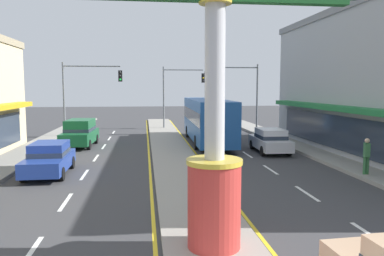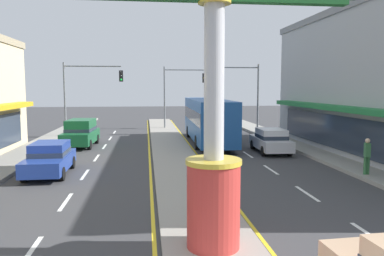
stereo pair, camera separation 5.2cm
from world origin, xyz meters
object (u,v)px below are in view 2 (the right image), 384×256
(traffic_light_right_side, at_px, (239,86))
(traffic_light_left_side, at_px, (86,86))
(bus_far_right_lane, at_px, (208,118))
(sedan_mid_left_lane, at_px, (50,158))
(suv_far_left_oncoming, at_px, (81,133))
(pedestrian_near_kerb, at_px, (367,154))
(traffic_light_median_far, at_px, (180,87))
(sedan_near_right_lane, at_px, (271,140))
(district_sign, at_px, (214,102))

(traffic_light_right_side, bearing_deg, traffic_light_left_side, -177.28)
(bus_far_right_lane, xyz_separation_m, sedan_mid_left_lane, (-9.18, -9.36, -1.08))
(traffic_light_right_side, distance_m, sedan_mid_left_lane, 19.65)
(sedan_mid_left_lane, distance_m, suv_far_left_oncoming, 8.81)
(pedestrian_near_kerb, bearing_deg, bus_far_right_lane, 114.44)
(traffic_light_median_far, xyz_separation_m, suv_far_left_oncoming, (-7.94, -10.79, -3.21))
(sedan_near_right_lane, relative_size, bus_far_right_lane, 0.39)
(district_sign, bearing_deg, sedan_mid_left_lane, 123.32)
(sedan_near_right_lane, height_order, bus_far_right_lane, bus_far_right_lane)
(traffic_light_left_side, xyz_separation_m, bus_far_right_lane, (9.46, -4.55, -2.38))
(traffic_light_right_side, distance_m, traffic_light_median_far, 6.99)
(traffic_light_median_far, height_order, sedan_near_right_lane, traffic_light_median_far)
(traffic_light_left_side, xyz_separation_m, sedan_mid_left_lane, (0.28, -13.91, -3.46))
(traffic_light_median_far, distance_m, bus_far_right_lane, 10.57)
(district_sign, relative_size, traffic_light_median_far, 1.23)
(district_sign, xyz_separation_m, traffic_light_left_side, (-6.52, 23.41, 0.46))
(sedan_mid_left_lane, bearing_deg, district_sign, -56.68)
(sedan_mid_left_lane, bearing_deg, suv_far_left_oncoming, 89.97)
(district_sign, height_order, pedestrian_near_kerb, district_sign)
(traffic_light_left_side, relative_size, suv_far_left_oncoming, 1.32)
(district_sign, distance_m, suv_far_left_oncoming, 19.54)
(sedan_mid_left_lane, bearing_deg, traffic_light_left_side, 91.17)
(pedestrian_near_kerb, bearing_deg, suv_far_left_oncoming, 142.12)
(traffic_light_median_far, relative_size, sedan_mid_left_lane, 1.43)
(traffic_light_right_side, xyz_separation_m, traffic_light_median_far, (-4.82, 5.07, -0.05))
(traffic_light_right_side, distance_m, sedan_near_right_lane, 10.39)
(traffic_light_right_side, height_order, suv_far_left_oncoming, traffic_light_right_side)
(district_sign, distance_m, sedan_near_right_lane, 15.83)
(suv_far_left_oncoming, bearing_deg, sedan_near_right_lane, -18.06)
(district_sign, relative_size, traffic_light_right_side, 1.23)
(sedan_mid_left_lane, distance_m, pedestrian_near_kerb, 14.81)
(district_sign, bearing_deg, sedan_near_right_lane, 66.33)
(traffic_light_median_far, xyz_separation_m, sedan_near_right_lane, (4.53, -14.86, -3.41))
(traffic_light_median_far, bearing_deg, traffic_light_right_side, -46.43)
(district_sign, relative_size, traffic_light_left_side, 1.23)
(district_sign, distance_m, pedestrian_near_kerb, 11.19)
(traffic_light_right_side, bearing_deg, suv_far_left_oncoming, -155.83)
(traffic_light_left_side, distance_m, traffic_light_median_far, 10.00)
(traffic_light_left_side, bearing_deg, sedan_near_right_lane, -35.72)
(bus_far_right_lane, height_order, suv_far_left_oncoming, bus_far_right_lane)
(bus_far_right_lane, distance_m, suv_far_left_oncoming, 9.23)
(bus_far_right_lane, bearing_deg, district_sign, -98.86)
(traffic_light_right_side, bearing_deg, bus_far_right_lane, -124.72)
(traffic_light_right_side, relative_size, suv_far_left_oncoming, 1.32)
(traffic_light_left_side, xyz_separation_m, suv_far_left_oncoming, (0.29, -5.11, -3.26))
(district_sign, relative_size, sedan_near_right_lane, 1.74)
(traffic_light_left_side, distance_m, traffic_light_right_side, 13.06)
(district_sign, xyz_separation_m, pedestrian_near_kerb, (8.35, 6.96, -2.67))
(traffic_light_right_side, xyz_separation_m, sedan_mid_left_lane, (-12.76, -14.53, -3.46))
(district_sign, height_order, sedan_mid_left_lane, district_sign)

